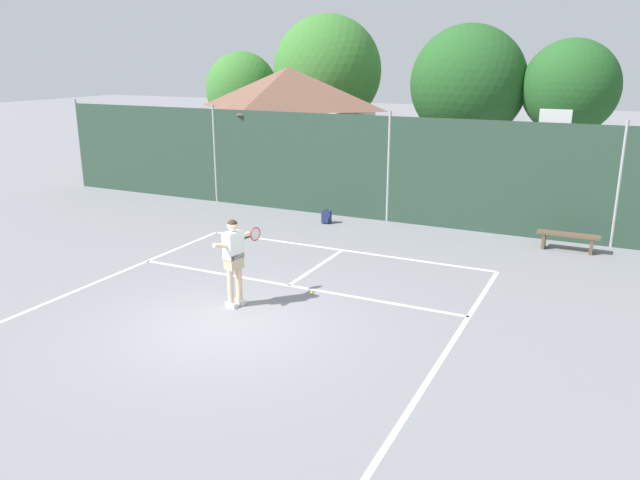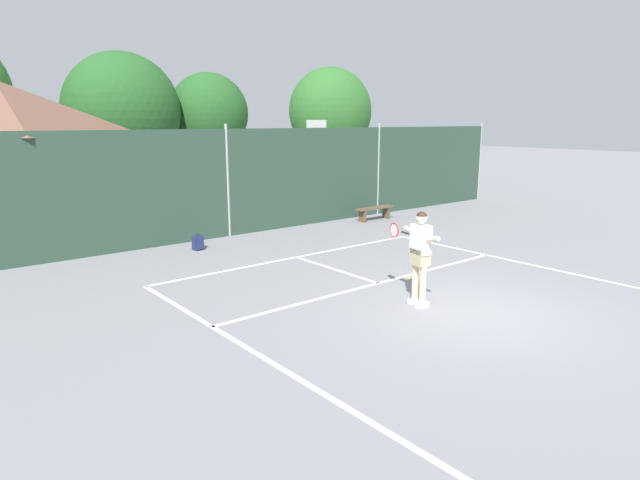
# 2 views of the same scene
# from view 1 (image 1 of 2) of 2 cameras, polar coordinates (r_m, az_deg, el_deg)

# --- Properties ---
(ground_plane) EXTENTS (120.00, 120.00, 0.00)m
(ground_plane) POSITION_cam_1_polar(r_m,az_deg,el_deg) (12.28, -8.46, -7.77)
(ground_plane) COLOR gray
(court_markings) EXTENTS (8.30, 11.10, 0.01)m
(court_markings) POSITION_cam_1_polar(r_m,az_deg,el_deg) (12.77, -6.83, -6.72)
(court_markings) COLOR white
(court_markings) RESTS_ON ground
(chainlink_fence) EXTENTS (26.09, 0.09, 3.44)m
(chainlink_fence) POSITION_cam_1_polar(r_m,az_deg,el_deg) (19.59, 6.29, 6.41)
(chainlink_fence) COLOR #284233
(chainlink_fence) RESTS_ON ground
(basketball_hoop) EXTENTS (0.90, 0.67, 3.55)m
(basketball_hoop) POSITION_cam_1_polar(r_m,az_deg,el_deg) (19.86, 20.44, 7.57)
(basketball_hoop) COLOR yellow
(basketball_hoop) RESTS_ON ground
(clubhouse_building) EXTENTS (5.78, 5.16, 4.66)m
(clubhouse_building) POSITION_cam_1_polar(r_m,az_deg,el_deg) (24.82, -2.82, 10.34)
(clubhouse_building) COLOR beige
(clubhouse_building) RESTS_ON ground
(treeline_backdrop) EXTENTS (27.34, 4.62, 6.97)m
(treeline_backdrop) POSITION_cam_1_polar(r_m,az_deg,el_deg) (28.08, 13.56, 13.91)
(treeline_backdrop) COLOR brown
(treeline_backdrop) RESTS_ON ground
(tennis_player) EXTENTS (0.33, 1.44, 1.85)m
(tennis_player) POSITION_cam_1_polar(r_m,az_deg,el_deg) (12.86, -7.87, -1.34)
(tennis_player) COLOR silver
(tennis_player) RESTS_ON ground
(tennis_ball) EXTENTS (0.07, 0.07, 0.07)m
(tennis_ball) POSITION_cam_1_polar(r_m,az_deg,el_deg) (13.69, -0.76, -4.85)
(tennis_ball) COLOR #CCE033
(tennis_ball) RESTS_ON ground
(backpack_navy) EXTENTS (0.30, 0.27, 0.46)m
(backpack_navy) POSITION_cam_1_polar(r_m,az_deg,el_deg) (19.51, 0.59, 2.11)
(backpack_navy) COLOR navy
(backpack_navy) RESTS_ON ground
(courtside_bench) EXTENTS (1.60, 0.36, 0.48)m
(courtside_bench) POSITION_cam_1_polar(r_m,az_deg,el_deg) (17.91, 21.73, 0.18)
(courtside_bench) COLOR brown
(courtside_bench) RESTS_ON ground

